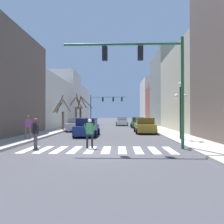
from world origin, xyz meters
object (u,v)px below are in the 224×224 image
car_at_intersection (77,125)px  street_lamp_right_corner (180,99)px  street_tree_right_near (62,114)px  car_parked_left_mid (122,121)px  car_parked_right_mid (145,126)px  street_tree_left_far (76,111)px  car_parked_left_far (87,128)px  pedestrian_near_right_corner (90,131)px  traffic_signal_far (104,102)px  pedestrian_on_left_sidewalk (36,130)px  car_driving_away_lane (138,123)px  traffic_signal_near (148,67)px  pedestrian_waiting_at_curb (28,125)px  street_tree_left_near (81,111)px

car_at_intersection → street_lamp_right_corner: bearing=-134.4°
street_tree_right_near → car_parked_left_mid: bearing=58.7°
car_parked_right_mid → street_tree_left_far: (-10.49, 14.70, 1.95)m
car_parked_left_far → car_parked_left_mid: size_ratio=1.11×
pedestrian_near_right_corner → street_tree_right_near: size_ratio=0.40×
street_tree_right_near → street_tree_left_far: (-0.46, 11.41, 0.59)m
street_tree_left_far → pedestrian_near_right_corner: bearing=-76.9°
car_parked_left_far → traffic_signal_far: bearing=-179.4°
pedestrian_near_right_corner → pedestrian_on_left_sidewalk: size_ratio=0.98×
car_driving_away_lane → street_tree_right_near: 12.01m
traffic_signal_near → street_tree_right_near: size_ratio=1.64×
car_at_intersection → street_tree_left_far: street_tree_left_far is taller
street_lamp_right_corner → pedestrian_waiting_at_curb: street_lamp_right_corner is taller
traffic_signal_far → car_parked_left_mid: (3.80, -6.61, -3.87)m
street_lamp_right_corner → pedestrian_near_right_corner: size_ratio=2.46×
traffic_signal_near → street_tree_left_far: size_ratio=1.27×
traffic_signal_far → car_parked_right_mid: bearing=-74.9°
traffic_signal_far → street_tree_right_near: traffic_signal_far is taller
traffic_signal_far → car_parked_right_mid: 23.72m
traffic_signal_far → pedestrian_near_right_corner: 33.59m
car_parked_left_mid → pedestrian_waiting_at_curb: 24.26m
street_tree_left_near → street_tree_right_near: bearing=-89.1°
car_parked_left_far → car_parked_right_mid: 6.77m
street_lamp_right_corner → car_driving_away_lane: 17.03m
car_parked_left_far → car_parked_left_mid: (3.50, 19.46, -0.03)m
pedestrian_near_right_corner → street_tree_left_far: street_tree_left_far is taller
street_lamp_right_corner → pedestrian_waiting_at_curb: size_ratio=2.43×
car_driving_away_lane → pedestrian_waiting_at_curb: 19.48m
street_tree_left_far → car_driving_away_lane: bearing=-25.5°
car_at_intersection → traffic_signal_near: bearing=-153.0°
traffic_signal_far → car_parked_left_far: 26.36m
street_tree_right_near → car_at_intersection: bearing=-17.6°
traffic_signal_near → car_at_intersection: bearing=117.0°
traffic_signal_far → car_parked_right_mid: traffic_signal_far is taller
street_lamp_right_corner → car_parked_left_mid: 23.56m
traffic_signal_near → street_tree_left_near: traffic_signal_near is taller
traffic_signal_near → car_at_intersection: size_ratio=1.61×
car_parked_left_far → traffic_signal_near: bearing=32.4°
car_parked_right_mid → traffic_signal_near: bearing=174.4°
traffic_signal_near → pedestrian_on_left_sidewalk: (-6.73, -0.05, -3.75)m
street_lamp_right_corner → pedestrian_on_left_sidewalk: size_ratio=2.41×
car_driving_away_lane → traffic_signal_near: bearing=176.9°
car_parked_left_far → car_at_intersection: car_parked_left_far is taller
car_driving_away_lane → street_tree_left_far: 11.83m
traffic_signal_near → car_parked_left_far: traffic_signal_near is taller
street_tree_right_near → street_lamp_right_corner: bearing=-40.9°
car_parked_left_far → car_parked_right_mid: size_ratio=0.98×
traffic_signal_far → car_at_intersection: 20.40m
traffic_signal_far → street_tree_left_far: size_ratio=1.33×
pedestrian_near_right_corner → car_parked_left_mid: bearing=-90.0°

